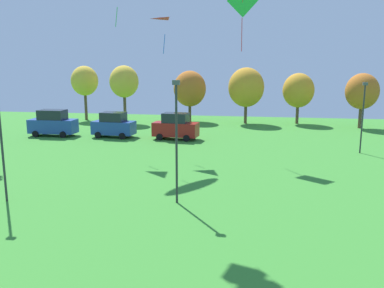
{
  "coord_description": "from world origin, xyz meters",
  "views": [
    {
      "loc": [
        2.67,
        3.56,
        7.14
      ],
      "look_at": [
        0.86,
        14.59,
        4.93
      ],
      "focal_mm": 38.0,
      "sensor_mm": 36.0,
      "label": 1
    }
  ],
  "objects_px": {
    "parked_car_second_from_left": "(114,125)",
    "kite_flying_4": "(168,29)",
    "light_post_0": "(0,127)",
    "kite_flying_0": "(121,1)",
    "treeline_tree_4": "(298,91)",
    "treeline_tree_3": "(246,87)",
    "parked_car_third_from_left": "(176,127)",
    "light_post_1": "(176,135)",
    "treeline_tree_2": "(190,89)",
    "treeline_tree_1": "(124,82)",
    "treeline_tree_5": "(362,91)",
    "light_post_2": "(363,113)",
    "parked_car_leftmost": "(53,123)",
    "treeline_tree_0": "(85,81)",
    "kite_flying_9": "(242,3)"
  },
  "relations": [
    {
      "from": "light_post_1",
      "to": "treeline_tree_0",
      "type": "xyz_separation_m",
      "value": [
        -18.06,
        29.83,
        1.42
      ]
    },
    {
      "from": "kite_flying_4",
      "to": "light_post_0",
      "type": "height_order",
      "value": "kite_flying_4"
    },
    {
      "from": "light_post_1",
      "to": "treeline_tree_1",
      "type": "relative_size",
      "value": 0.91
    },
    {
      "from": "light_post_0",
      "to": "treeline_tree_1",
      "type": "height_order",
      "value": "light_post_0"
    },
    {
      "from": "light_post_2",
      "to": "treeline_tree_4",
      "type": "relative_size",
      "value": 0.94
    },
    {
      "from": "treeline_tree_0",
      "to": "parked_car_leftmost",
      "type": "bearing_deg",
      "value": -81.68
    },
    {
      "from": "light_post_0",
      "to": "treeline_tree_1",
      "type": "relative_size",
      "value": 1.02
    },
    {
      "from": "parked_car_leftmost",
      "to": "treeline_tree_4",
      "type": "bearing_deg",
      "value": 26.39
    },
    {
      "from": "light_post_0",
      "to": "treeline_tree_1",
      "type": "xyz_separation_m",
      "value": [
        -3.2,
        29.15,
        1.04
      ]
    },
    {
      "from": "kite_flying_9",
      "to": "parked_car_leftmost",
      "type": "xyz_separation_m",
      "value": [
        -18.91,
        4.95,
        -10.47
      ]
    },
    {
      "from": "parked_car_leftmost",
      "to": "treeline_tree_2",
      "type": "height_order",
      "value": "treeline_tree_2"
    },
    {
      "from": "parked_car_leftmost",
      "to": "treeline_tree_0",
      "type": "xyz_separation_m",
      "value": [
        -1.77,
        12.08,
        3.71
      ]
    },
    {
      "from": "kite_flying_9",
      "to": "parked_car_leftmost",
      "type": "height_order",
      "value": "kite_flying_9"
    },
    {
      "from": "light_post_2",
      "to": "treeline_tree_1",
      "type": "distance_m",
      "value": 28.09
    },
    {
      "from": "light_post_1",
      "to": "treeline_tree_4",
      "type": "height_order",
      "value": "light_post_1"
    },
    {
      "from": "treeline_tree_0",
      "to": "treeline_tree_1",
      "type": "distance_m",
      "value": 6.22
    },
    {
      "from": "kite_flying_4",
      "to": "parked_car_third_from_left",
      "type": "xyz_separation_m",
      "value": [
        -0.37,
        4.47,
        -8.72
      ]
    },
    {
      "from": "kite_flying_0",
      "to": "treeline_tree_5",
      "type": "relative_size",
      "value": 0.37
    },
    {
      "from": "kite_flying_0",
      "to": "treeline_tree_5",
      "type": "height_order",
      "value": "kite_flying_0"
    },
    {
      "from": "kite_flying_0",
      "to": "treeline_tree_2",
      "type": "xyz_separation_m",
      "value": [
        2.88,
        16.7,
        -8.14
      ]
    },
    {
      "from": "parked_car_third_from_left",
      "to": "light_post_2",
      "type": "height_order",
      "value": "light_post_2"
    },
    {
      "from": "kite_flying_4",
      "to": "treeline_tree_1",
      "type": "bearing_deg",
      "value": 121.18
    },
    {
      "from": "parked_car_third_from_left",
      "to": "parked_car_leftmost",
      "type": "bearing_deg",
      "value": -173.52
    },
    {
      "from": "light_post_1",
      "to": "treeline_tree_0",
      "type": "relative_size",
      "value": 0.92
    },
    {
      "from": "parked_car_leftmost",
      "to": "treeline_tree_1",
      "type": "xyz_separation_m",
      "value": [
        4.15,
        10.17,
        3.73
      ]
    },
    {
      "from": "treeline_tree_2",
      "to": "treeline_tree_3",
      "type": "distance_m",
      "value": 7.07
    },
    {
      "from": "treeline_tree_1",
      "to": "treeline_tree_4",
      "type": "relative_size",
      "value": 1.15
    },
    {
      "from": "treeline_tree_1",
      "to": "treeline_tree_4",
      "type": "distance_m",
      "value": 21.1
    },
    {
      "from": "parked_car_third_from_left",
      "to": "light_post_1",
      "type": "distance_m",
      "value": 18.4
    },
    {
      "from": "kite_flying_4",
      "to": "treeline_tree_3",
      "type": "distance_m",
      "value": 18.26
    },
    {
      "from": "parked_car_leftmost",
      "to": "light_post_0",
      "type": "bearing_deg",
      "value": -69.65
    },
    {
      "from": "kite_flying_4",
      "to": "treeline_tree_0",
      "type": "distance_m",
      "value": 22.6
    },
    {
      "from": "parked_car_second_from_left",
      "to": "kite_flying_4",
      "type": "bearing_deg",
      "value": -30.66
    },
    {
      "from": "kite_flying_0",
      "to": "treeline_tree_4",
      "type": "bearing_deg",
      "value": 46.21
    },
    {
      "from": "light_post_1",
      "to": "parked_car_leftmost",
      "type": "bearing_deg",
      "value": 132.55
    },
    {
      "from": "kite_flying_0",
      "to": "parked_car_third_from_left",
      "type": "distance_m",
      "value": 12.28
    },
    {
      "from": "kite_flying_4",
      "to": "light_post_2",
      "type": "relative_size",
      "value": 0.38
    },
    {
      "from": "treeline_tree_2",
      "to": "treeline_tree_5",
      "type": "distance_m",
      "value": 20.07
    },
    {
      "from": "kite_flying_4",
      "to": "parked_car_leftmost",
      "type": "bearing_deg",
      "value": 161.42
    },
    {
      "from": "treeline_tree_2",
      "to": "treeline_tree_3",
      "type": "xyz_separation_m",
      "value": [
        7.02,
        -0.76,
        0.27
      ]
    },
    {
      "from": "light_post_2",
      "to": "treeline_tree_4",
      "type": "xyz_separation_m",
      "value": [
        -3.61,
        16.34,
        0.76
      ]
    },
    {
      "from": "light_post_0",
      "to": "treeline_tree_5",
      "type": "distance_m",
      "value": 38.2
    },
    {
      "from": "parked_car_second_from_left",
      "to": "treeline_tree_3",
      "type": "xyz_separation_m",
      "value": [
        12.55,
        11.72,
        3.16
      ]
    },
    {
      "from": "kite_flying_0",
      "to": "parked_car_third_from_left",
      "type": "height_order",
      "value": "kite_flying_0"
    },
    {
      "from": "kite_flying_4",
      "to": "treeline_tree_1",
      "type": "distance_m",
      "value": 17.67
    },
    {
      "from": "treeline_tree_5",
      "to": "kite_flying_0",
      "type": "bearing_deg",
      "value": -147.86
    },
    {
      "from": "parked_car_third_from_left",
      "to": "treeline_tree_2",
      "type": "xyz_separation_m",
      "value": [
        -0.75,
        12.64,
        2.86
      ]
    },
    {
      "from": "treeline_tree_4",
      "to": "parked_car_second_from_left",
      "type": "bearing_deg",
      "value": -146.14
    },
    {
      "from": "kite_flying_9",
      "to": "parked_car_second_from_left",
      "type": "relative_size",
      "value": 1.19
    },
    {
      "from": "kite_flying_0",
      "to": "parked_car_leftmost",
      "type": "bearing_deg",
      "value": 156.24
    }
  ]
}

